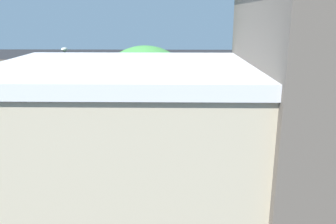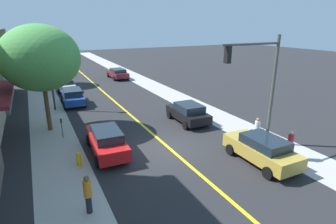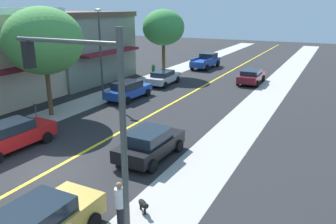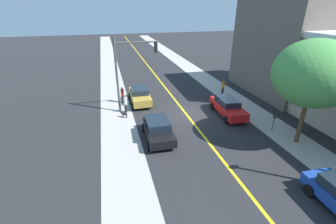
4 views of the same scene
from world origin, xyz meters
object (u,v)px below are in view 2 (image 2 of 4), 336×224
Objects in this scene: silver_sedan_left_curb at (65,84)px; red_sedan_left_curb at (107,140)px; maroon_sedan_right_curb at (118,73)px; pedestrian_green_shirt at (48,82)px; traffic_light_mast at (260,77)px; parking_meter at (62,125)px; pedestrian_orange_shirt at (88,193)px; blue_sedan_left_curb at (73,96)px; black_sedan_right_curb at (188,112)px; gold_sedan_right_curb at (262,149)px; blue_pickup_truck at (58,69)px; fire_hydrant at (79,160)px; pedestrian_white_shirt at (257,130)px; pedestrian_red_shirt at (290,144)px; street_lamp at (49,61)px; street_tree_left_near at (36,43)px; street_tree_right_corner at (40,58)px; small_dog at (248,132)px.

red_sedan_left_curb is at bearing 178.89° from silver_sedan_left_curb.
pedestrian_green_shirt is at bearing 108.56° from maroon_sedan_right_curb.
maroon_sedan_right_curb is (-0.97, 25.77, -3.71)m from traffic_light_mast.
pedestrian_orange_shirt is (0.04, -8.70, 0.01)m from parking_meter.
traffic_light_mast is at bearing -147.98° from blue_sedan_left_curb.
black_sedan_right_curb is 0.94× the size of gold_sedan_right_curb.
blue_sedan_left_curb is 17.22m from blue_pickup_truck.
blue_pickup_truck is (-7.19, 34.00, 0.06)m from gold_sedan_right_curb.
silver_sedan_left_curb is at bearing -68.10° from traffic_light_mast.
maroon_sedan_right_curb is 29.06m from pedestrian_orange_shirt.
pedestrian_white_shirt is at bearing -10.48° from fire_hydrant.
pedestrian_green_shirt is 26.88m from pedestrian_red_shirt.
maroon_sedan_right_curb is 2.72× the size of pedestrian_white_shirt.
black_sedan_right_curb is 0.77× the size of blue_pickup_truck.
pedestrian_white_shirt is at bearing -157.92° from silver_sedan_left_curb.
street_lamp is 1.33× the size of blue_pickup_truck.
fire_hydrant is 0.49× the size of pedestrian_red_shirt.
street_lamp is (0.51, -11.85, -0.80)m from street_tree_left_near.
street_tree_left_near is 29.52m from gold_sedan_right_curb.
pedestrian_green_shirt is at bearing -5.89° from pedestrian_red_shirt.
pedestrian_white_shirt is at bearing -37.90° from gold_sedan_right_curb.
gold_sedan_right_curb is at bearing -153.45° from blue_sedan_left_curb.
street_lamp is 4.20× the size of pedestrian_red_shirt.
blue_sedan_left_curb reaches higher than fire_hydrant.
pedestrian_green_shirt reaches higher than red_sedan_left_curb.
black_sedan_right_curb is at bearing -17.63° from street_tree_right_corner.
street_lamp reaches higher than black_sedan_right_curb.
silver_sedan_left_curb is (1.95, 14.28, -0.16)m from parking_meter.
traffic_light_mast is (10.19, -2.39, 4.04)m from fire_hydrant.
traffic_light_mast is 4.01× the size of pedestrian_orange_shirt.
blue_pickup_truck is (0.32, 11.00, 0.15)m from silver_sedan_left_curb.
street_lamp reaches higher than fire_hydrant.
small_dog is (11.26, -12.47, -4.07)m from street_lamp.
black_sedan_right_curb is 2.44× the size of pedestrian_red_shirt.
parking_meter is at bearing 20.82° from pedestrian_red_shirt.
red_sedan_left_curb reaches higher than silver_sedan_left_curb.
street_tree_right_corner reaches higher than pedestrian_orange_shirt.
small_dog is at bearing -151.36° from black_sedan_right_curb.
traffic_light_mast is 3.94× the size of pedestrian_white_shirt.
street_lamp reaches higher than maroon_sedan_right_curb.
pedestrian_green_shirt reaches higher than parking_meter.
red_sedan_left_curb reaches higher than parking_meter.
pedestrian_orange_shirt is at bearing -91.18° from pedestrian_green_shirt.
blue_pickup_truck reaches higher than pedestrian_red_shirt.
street_tree_left_near is 10.87m from maroon_sedan_right_curb.
street_lamp is 11.36m from red_sedan_left_curb.
pedestrian_orange_shirt reaches higher than fire_hydrant.
street_tree_right_corner is at bearing -38.67° from traffic_light_mast.
pedestrian_green_shirt reaches higher than small_dog.
street_tree_right_corner reaches higher than traffic_light_mast.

